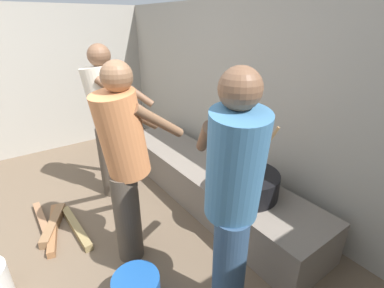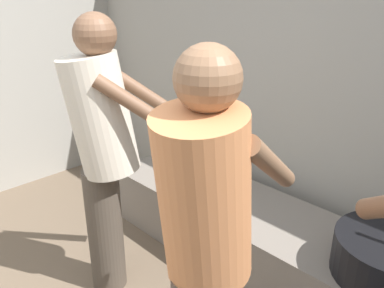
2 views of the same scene
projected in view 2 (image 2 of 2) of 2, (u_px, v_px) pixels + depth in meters
name	position (u px, v px, depth m)	size (l,w,h in m)	color
block_enclosure_rear	(334.00, 106.00, 2.47)	(4.95, 0.20, 1.96)	#9E998E
hearth_ledge	(283.00, 251.00, 2.40)	(2.62, 0.60, 0.39)	slate
cook_in_orange_shirt	(204.00, 242.00, 1.35)	(0.47, 0.71, 1.54)	#4C4238
cook_in_cream_shirt	(104.00, 146.00, 2.09)	(0.68, 0.70, 1.57)	#4C4238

